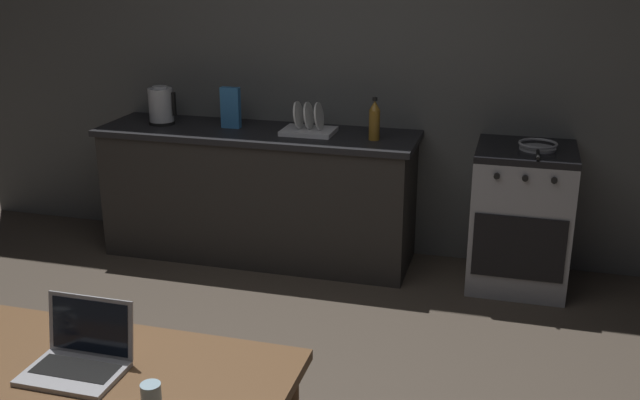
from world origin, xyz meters
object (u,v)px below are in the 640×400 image
electric_kettle (161,106)px  cereal_box (231,108)px  frying_pan (538,146)px  dish_rack (309,127)px  laptop (79,358)px  bottle (374,120)px  stove_oven (521,217)px

electric_kettle → cereal_box: size_ratio=0.96×
electric_kettle → frying_pan: (2.51, -0.03, -0.10)m
cereal_box → dish_rack: 0.56m
laptop → electric_kettle: bearing=121.4°
frying_pan → dish_rack: 1.45m
cereal_box → dish_rack: (0.55, -0.02, -0.09)m
bottle → cereal_box: bearing=176.0°
dish_rack → cereal_box: bearing=177.9°
electric_kettle → cereal_box: bearing=2.3°
stove_oven → frying_pan: frying_pan is taller
frying_pan → cereal_box: cereal_box is taller
frying_pan → cereal_box: bearing=178.6°
cereal_box → dish_rack: size_ratio=0.81×
electric_kettle → bottle: (1.51, -0.05, 0.00)m
stove_oven → dish_rack: size_ratio=2.64×
stove_oven → dish_rack: (-1.39, 0.00, 0.50)m
cereal_box → dish_rack: cereal_box is taller
electric_kettle → bottle: bearing=-1.9°
laptop → bottle: (0.47, 2.63, 0.27)m
laptop → dish_rack: bearing=99.8°
electric_kettle → stove_oven: bearing=-0.1°
laptop → cereal_box: bearing=111.4°
frying_pan → cereal_box: size_ratio=1.48×
frying_pan → dish_rack: dish_rack is taller
stove_oven → cereal_box: (-1.94, 0.02, 0.59)m
bottle → cereal_box: cereal_box is taller
bottle → laptop: bearing=-100.1°
stove_oven → laptop: 3.04m
stove_oven → electric_kettle: bearing=179.9°
electric_kettle → cereal_box: (0.51, 0.02, 0.01)m
electric_kettle → dish_rack: (1.06, 0.00, -0.08)m
stove_oven → bottle: size_ratio=3.31×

